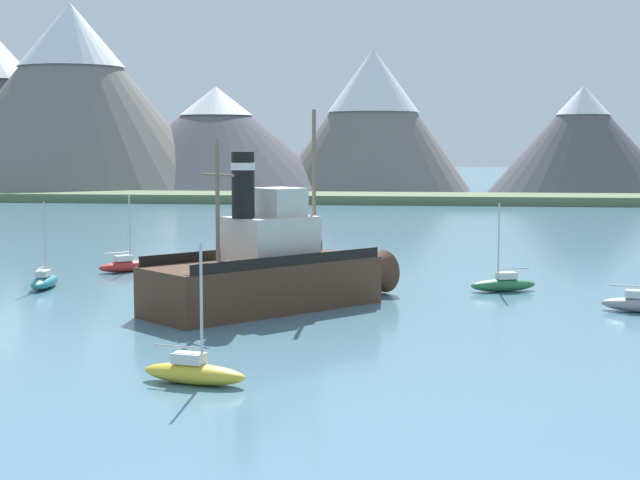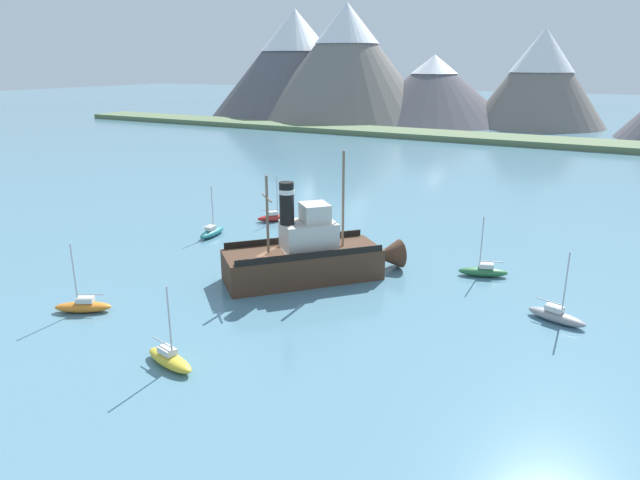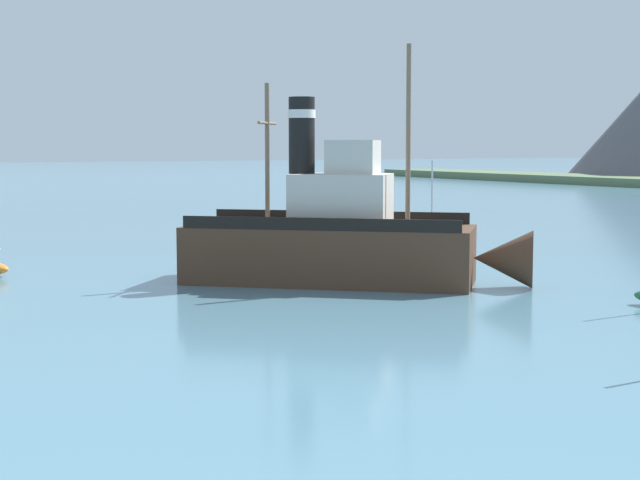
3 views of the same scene
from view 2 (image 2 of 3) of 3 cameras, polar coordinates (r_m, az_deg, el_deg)
name	(u,v)px [view 2 (image 2 of 3)]	position (r m, az deg, el deg)	size (l,w,h in m)	color
ground_plane	(280,284)	(43.88, -4.05, -4.40)	(600.00, 600.00, 0.00)	teal
mountain_ridge	(451,69)	(158.92, 12.94, 16.37)	(184.03, 55.12, 32.63)	#56545B
shoreline_strip	(515,140)	(127.18, 18.93, 9.46)	(240.00, 12.00, 1.20)	#5B704C
old_tugboat	(310,256)	(44.26, -0.99, -1.63)	(12.16, 12.95, 9.90)	#4C3323
sailboat_yellow	(170,359)	(33.56, -14.81, -11.42)	(3.95, 1.94, 4.90)	gold
sailboat_orange	(83,306)	(42.13, -22.60, -6.11)	(3.83, 2.88, 4.90)	orange
sailboat_teal	(212,232)	(56.43, -10.75, 0.81)	(1.53, 3.90, 4.90)	#23757A
sailboat_red	(275,217)	(60.91, -4.55, 2.30)	(3.44, 3.49, 4.90)	#B22823
sailboat_grey	(556,316)	(40.59, 22.56, -7.00)	(3.96, 2.13, 4.90)	gray
sailboat_green	(483,271)	(47.00, 16.01, -3.00)	(3.95, 2.31, 4.90)	#286B3D
mooring_buoy	(309,228)	(57.12, -1.11, 1.22)	(0.66, 0.66, 0.66)	red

